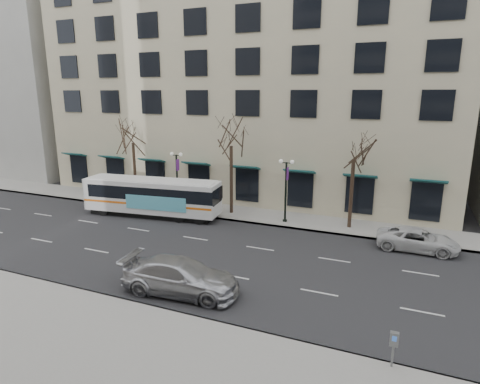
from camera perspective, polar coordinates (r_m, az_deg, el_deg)
The scene contains 13 objects.
ground at distance 27.62m, azimuth -8.70°, elevation -8.09°, with size 160.00×160.00×0.00m, color black.
sidewalk_far at distance 33.51m, azimuth 6.78°, elevation -3.88°, with size 80.00×4.00×0.15m, color gray.
building_hotel at distance 45.51m, azimuth 2.77°, elevation 16.12°, with size 40.00×20.00×24.00m, color beige.
building_far_upblock at distance 67.07m, azimuth -28.76°, elevation 15.52°, with size 28.00×20.00×28.00m, color #999993.
tree_far_left at distance 38.74m, azimuth -15.07°, elevation 8.18°, with size 3.60×3.60×8.34m.
tree_far_mid at distance 33.59m, azimuth -1.28°, elevation 8.18°, with size 3.60×3.60×8.55m.
tree_far_right at distance 30.99m, azimuth 15.98°, elevation 6.25°, with size 3.60×3.60×8.06m.
lamp_post_left at distance 35.99m, azimuth -8.93°, elevation 2.02°, with size 1.22×0.45×5.21m.
lamp_post_right at distance 32.00m, azimuth 6.54°, elevation 0.60°, with size 1.22×0.45×5.21m.
city_bus at distance 34.85m, azimuth -12.30°, elevation -0.55°, with size 12.00×4.00×3.19m.
silver_car at distance 21.74m, azimuth -8.44°, elevation -11.78°, with size 2.57×6.32×1.83m, color #B4B6BD.
white_pickup at distance 29.48m, azimuth 23.93°, elevation -6.24°, with size 2.40×5.20×1.45m, color silver.
pay_station at distance 17.07m, azimuth 21.04°, elevation -19.29°, with size 0.32×0.22×1.46m.
Camera 1 is at (13.57, -21.73, 10.33)m, focal length 30.00 mm.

